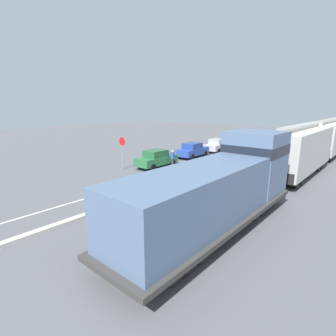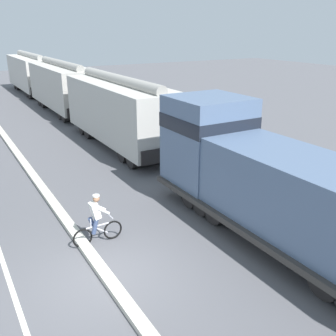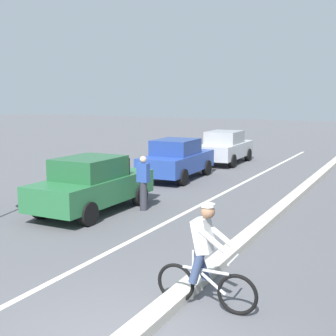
# 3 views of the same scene
# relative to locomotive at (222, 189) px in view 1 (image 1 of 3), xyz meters

# --- Properties ---
(ground_plane) EXTENTS (120.00, 120.00, 0.00)m
(ground_plane) POSITION_rel_locomotive_xyz_m (-5.68, 0.49, -1.80)
(ground_plane) COLOR #56565B
(median_curb) EXTENTS (0.36, 36.00, 0.16)m
(median_curb) POSITION_rel_locomotive_xyz_m (-5.68, 6.49, -1.72)
(median_curb) COLOR beige
(median_curb) RESTS_ON ground
(lane_stripe) EXTENTS (0.14, 36.00, 0.01)m
(lane_stripe) POSITION_rel_locomotive_xyz_m (-8.08, 6.49, -1.79)
(lane_stripe) COLOR silver
(lane_stripe) RESTS_ON ground
(locomotive) EXTENTS (3.10, 11.61, 4.20)m
(locomotive) POSITION_rel_locomotive_xyz_m (0.00, 0.00, 0.00)
(locomotive) COLOR slate
(locomotive) RESTS_ON ground
(hopper_car_lead) EXTENTS (2.90, 10.60, 4.18)m
(hopper_car_lead) POSITION_rel_locomotive_xyz_m (0.00, 12.16, 0.28)
(hopper_car_lead) COLOR #B6B3AC
(hopper_car_lead) RESTS_ON ground
(hopper_car_middle) EXTENTS (2.90, 10.60, 4.18)m
(hopper_car_middle) POSITION_rel_locomotive_xyz_m (0.00, 23.76, 0.28)
(hopper_car_middle) COLOR #B4B1AA
(hopper_car_middle) RESTS_ON ground
(parked_car_green) EXTENTS (1.84, 4.20, 1.62)m
(parked_car_green) POSITION_rel_locomotive_xyz_m (-10.55, 6.68, -0.98)
(parked_car_green) COLOR #286B3D
(parked_car_green) RESTS_ON ground
(parked_car_blue) EXTENTS (1.98, 4.27, 1.62)m
(parked_car_blue) POSITION_rel_locomotive_xyz_m (-10.79, 12.73, -0.98)
(parked_car_blue) COLOR #28479E
(parked_car_blue) RESTS_ON ground
(parked_car_silver) EXTENTS (1.93, 4.25, 1.62)m
(parked_car_silver) POSITION_rel_locomotive_xyz_m (-10.60, 17.77, -0.98)
(parked_car_silver) COLOR #B7BABF
(parked_car_silver) RESTS_ON ground
(cyclist) EXTENTS (1.71, 0.48, 1.71)m
(cyclist) POSITION_rel_locomotive_xyz_m (-5.19, 2.39, -0.98)
(cyclist) COLOR black
(cyclist) RESTS_ON ground
(stop_sign) EXTENTS (0.76, 0.08, 2.88)m
(stop_sign) POSITION_rel_locomotive_xyz_m (-12.32, 4.17, 0.23)
(stop_sign) COLOR gray
(stop_sign) RESTS_ON ground
(pedestrian_by_cars) EXTENTS (0.34, 0.22, 1.62)m
(pedestrian_by_cars) POSITION_rel_locomotive_xyz_m (-9.32, 7.51, -0.95)
(pedestrian_by_cars) COLOR #33333D
(pedestrian_by_cars) RESTS_ON ground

